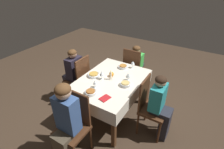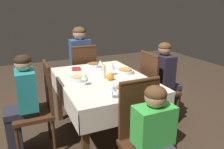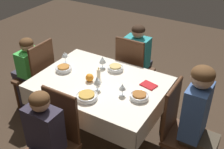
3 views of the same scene
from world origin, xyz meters
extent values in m
plane|color=#3D2D21|center=(0.00, 0.00, 0.00)|extent=(8.00, 8.00, 0.00)
cube|color=silver|center=(0.00, 0.00, 0.72)|extent=(1.33, 0.97, 0.04)
cube|color=silver|center=(0.00, 0.48, 0.61)|extent=(1.33, 0.01, 0.19)
cube|color=silver|center=(0.00, -0.48, 0.61)|extent=(1.33, 0.01, 0.19)
cube|color=silver|center=(0.66, 0.00, 0.61)|extent=(0.01, 0.97, 0.19)
cube|color=silver|center=(-0.66, 0.00, 0.61)|extent=(0.01, 0.97, 0.19)
cube|color=#4C2D19|center=(0.59, 0.41, 0.35)|extent=(0.06, 0.06, 0.71)
cube|color=#4C2D19|center=(-0.59, 0.41, 0.35)|extent=(0.06, 0.06, 0.71)
cube|color=#4C2D19|center=(0.59, -0.41, 0.35)|extent=(0.06, 0.06, 0.71)
cube|color=#4C2D19|center=(-0.59, -0.41, 0.35)|extent=(0.06, 0.06, 0.71)
cube|color=#472816|center=(0.97, -0.03, 0.45)|extent=(0.40, 0.40, 0.04)
cube|color=#472816|center=(0.79, -0.03, 0.72)|extent=(0.03, 0.37, 0.49)
cylinder|color=#472816|center=(0.79, -0.03, 0.96)|extent=(0.04, 0.36, 0.04)
cylinder|color=#472816|center=(1.15, -0.20, 0.21)|extent=(0.03, 0.03, 0.43)
cylinder|color=#472816|center=(0.80, -0.20, 0.21)|extent=(0.03, 0.03, 0.43)
cylinder|color=#472816|center=(0.80, 0.15, 0.21)|extent=(0.03, 0.03, 0.43)
cube|color=#472816|center=(-0.01, -0.79, 0.45)|extent=(0.40, 0.40, 0.04)
cube|color=#472816|center=(-0.01, -0.61, 0.72)|extent=(0.37, 0.03, 0.49)
cylinder|color=#472816|center=(-0.01, -0.61, 0.96)|extent=(0.36, 0.04, 0.04)
cylinder|color=#472816|center=(-0.18, -0.97, 0.21)|extent=(0.03, 0.03, 0.43)
cylinder|color=#472816|center=(0.16, -0.97, 0.21)|extent=(0.03, 0.03, 0.43)
cylinder|color=#472816|center=(-0.18, -0.62, 0.21)|extent=(0.03, 0.03, 0.43)
cylinder|color=#472816|center=(0.16, -0.62, 0.21)|extent=(0.03, 0.03, 0.43)
cube|color=#472816|center=(0.02, 0.79, 0.45)|extent=(0.40, 0.40, 0.04)
cube|color=#472816|center=(0.02, 0.61, 0.72)|extent=(0.37, 0.03, 0.49)
cylinder|color=#472816|center=(0.02, 0.61, 0.96)|extent=(0.36, 0.04, 0.04)
cylinder|color=#472816|center=(0.20, 0.97, 0.21)|extent=(0.03, 0.03, 0.43)
cylinder|color=#472816|center=(-0.15, 0.97, 0.21)|extent=(0.03, 0.03, 0.43)
cylinder|color=#472816|center=(0.20, 0.62, 0.21)|extent=(0.03, 0.03, 0.43)
cylinder|color=#472816|center=(-0.15, 0.62, 0.21)|extent=(0.03, 0.03, 0.43)
cube|color=#472816|center=(-0.97, 0.00, 0.45)|extent=(0.40, 0.40, 0.04)
cube|color=#472816|center=(-0.79, 0.00, 0.72)|extent=(0.03, 0.37, 0.49)
cylinder|color=#472816|center=(-0.79, 0.00, 0.96)|extent=(0.04, 0.36, 0.04)
cylinder|color=#472816|center=(-1.15, 0.17, 0.21)|extent=(0.03, 0.03, 0.43)
cylinder|color=#472816|center=(-1.15, -0.17, 0.21)|extent=(0.03, 0.03, 0.43)
cylinder|color=#472816|center=(-0.80, 0.17, 0.21)|extent=(0.03, 0.03, 0.43)
cylinder|color=#472816|center=(-0.80, -0.17, 0.21)|extent=(0.03, 0.03, 0.43)
cube|color=#4C4233|center=(1.09, -0.03, 0.50)|extent=(0.31, 0.24, 0.06)
cube|color=#38568E|center=(1.00, -0.03, 0.78)|extent=(0.18, 0.30, 0.51)
sphere|color=#D6A884|center=(1.00, -0.03, 1.13)|extent=(0.19, 0.19, 0.19)
ellipsoid|color=brown|center=(1.00, -0.03, 1.16)|extent=(0.19, 0.19, 0.13)
cube|color=#383342|center=(-0.01, -0.99, 0.23)|extent=(0.22, 0.14, 0.47)
cube|color=#383342|center=(-0.01, -0.91, 0.50)|extent=(0.24, 0.31, 0.06)
cube|color=#282333|center=(-0.01, -0.82, 0.73)|extent=(0.30, 0.18, 0.41)
sphere|color=tan|center=(-0.01, -0.82, 1.01)|extent=(0.16, 0.16, 0.16)
ellipsoid|color=brown|center=(-0.01, -0.82, 1.04)|extent=(0.16, 0.16, 0.11)
cube|color=#282833|center=(0.02, 0.99, 0.23)|extent=(0.22, 0.14, 0.47)
cube|color=#282833|center=(0.02, 0.91, 0.50)|extent=(0.24, 0.31, 0.06)
cube|color=teal|center=(0.02, 0.82, 0.73)|extent=(0.30, 0.18, 0.40)
sphere|color=#D6A884|center=(0.02, 0.82, 1.00)|extent=(0.16, 0.16, 0.16)
ellipsoid|color=black|center=(0.02, 0.82, 1.03)|extent=(0.16, 0.16, 0.11)
cube|color=#383342|center=(-1.17, 0.00, 0.23)|extent=(0.14, 0.22, 0.47)
cube|color=#383342|center=(-1.09, 0.00, 0.50)|extent=(0.31, 0.24, 0.06)
cube|color=green|center=(-1.00, 0.00, 0.68)|extent=(0.18, 0.30, 0.31)
sphere|color=tan|center=(-1.00, 0.00, 0.91)|extent=(0.16, 0.16, 0.16)
ellipsoid|color=brown|center=(-1.00, 0.00, 0.94)|extent=(0.16, 0.16, 0.11)
cylinder|color=silver|center=(0.48, -0.06, 0.76)|extent=(0.18, 0.18, 0.04)
torus|color=silver|center=(0.48, -0.06, 0.78)|extent=(0.18, 0.18, 0.01)
cylinder|color=#995B28|center=(0.48, -0.06, 0.79)|extent=(0.13, 0.13, 0.02)
cylinder|color=white|center=(0.31, -0.09, 0.74)|extent=(0.06, 0.06, 0.00)
cylinder|color=white|center=(0.31, -0.09, 0.78)|extent=(0.01, 0.01, 0.06)
cone|color=white|center=(0.31, -0.09, 0.84)|extent=(0.07, 0.07, 0.06)
cylinder|color=white|center=(0.31, -0.09, 0.83)|extent=(0.04, 0.04, 0.03)
cylinder|color=silver|center=(0.06, -0.31, 0.76)|extent=(0.21, 0.21, 0.04)
torus|color=silver|center=(0.06, -0.31, 0.78)|extent=(0.20, 0.20, 0.01)
cylinder|color=gold|center=(0.06, -0.31, 0.79)|extent=(0.15, 0.15, 0.02)
cylinder|color=white|center=(0.06, -0.14, 0.74)|extent=(0.06, 0.06, 0.00)
cylinder|color=white|center=(0.06, -0.14, 0.78)|extent=(0.01, 0.01, 0.07)
cone|color=white|center=(0.06, -0.14, 0.85)|extent=(0.08, 0.08, 0.08)
cylinder|color=white|center=(0.06, -0.14, 0.84)|extent=(0.05, 0.05, 0.04)
cylinder|color=silver|center=(0.02, 0.28, 0.76)|extent=(0.18, 0.18, 0.04)
torus|color=silver|center=(0.02, 0.28, 0.78)|extent=(0.17, 0.17, 0.01)
cylinder|color=tan|center=(0.02, 0.28, 0.79)|extent=(0.13, 0.13, 0.02)
cylinder|color=white|center=(-0.13, 0.26, 0.74)|extent=(0.07, 0.07, 0.00)
cylinder|color=white|center=(-0.13, 0.26, 0.78)|extent=(0.01, 0.01, 0.06)
cone|color=white|center=(-0.13, 0.26, 0.84)|extent=(0.08, 0.08, 0.07)
cylinder|color=white|center=(-0.13, 0.26, 0.83)|extent=(0.05, 0.05, 0.03)
cylinder|color=silver|center=(-0.46, -0.02, 0.76)|extent=(0.18, 0.18, 0.04)
torus|color=silver|center=(-0.46, -0.02, 0.78)|extent=(0.17, 0.17, 0.01)
cylinder|color=#B2702D|center=(-0.46, -0.02, 0.79)|extent=(0.13, 0.13, 0.02)
cylinder|color=white|center=(-0.56, 0.14, 0.74)|extent=(0.06, 0.06, 0.00)
cylinder|color=white|center=(-0.56, 0.14, 0.78)|extent=(0.01, 0.01, 0.07)
cone|color=white|center=(-0.56, 0.14, 0.85)|extent=(0.08, 0.08, 0.06)
cylinder|color=white|center=(-0.56, 0.14, 0.84)|extent=(0.05, 0.05, 0.03)
cylinder|color=beige|center=(-0.01, -0.01, 0.75)|extent=(0.07, 0.07, 0.01)
cylinder|color=beige|center=(-0.01, -0.01, 0.82)|extent=(0.04, 0.04, 0.13)
ellipsoid|color=#F9C64C|center=(-0.01, -0.01, 0.90)|extent=(0.01, 0.01, 0.03)
sphere|color=orange|center=(-0.10, -0.04, 0.78)|extent=(0.08, 0.08, 0.08)
cube|color=red|center=(0.47, 0.19, 0.75)|extent=(0.17, 0.14, 0.01)
camera|label=1|loc=(2.08, 1.28, 2.34)|focal=28.00mm
camera|label=2|loc=(-2.19, 0.87, 1.55)|focal=35.00mm
camera|label=3|loc=(1.35, -2.02, 2.32)|focal=45.00mm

